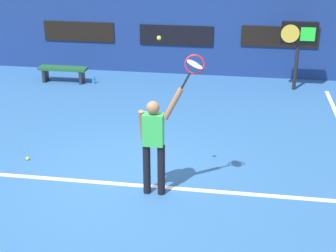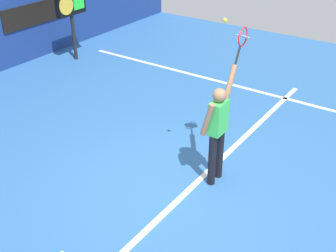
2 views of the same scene
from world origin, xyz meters
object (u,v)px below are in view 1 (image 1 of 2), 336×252
tennis_racket (194,66)px  water_bottle (93,80)px  scoreboard_clock (299,37)px  court_bench (63,71)px  tennis_player (154,140)px  tennis_ball (159,38)px  spare_ball (28,159)px

tennis_racket → water_bottle: (-3.46, 5.73, -2.18)m
scoreboard_clock → court_bench: bearing=-176.9°
tennis_player → tennis_ball: 1.70m
tennis_ball → water_bottle: tennis_ball is taller
tennis_player → spare_ball: (-2.69, 0.84, -0.98)m
court_bench → spare_ball: bearing=-78.2°
tennis_racket → court_bench: (-4.35, 5.73, -1.96)m
tennis_ball → water_bottle: bearing=117.1°
tennis_player → tennis_ball: bearing=22.0°
tennis_ball → spare_ball: tennis_ball is taller
scoreboard_clock → spare_ball: scoreboard_clock is taller
tennis_player → water_bottle: tennis_player is taller
tennis_ball → spare_ball: (-2.78, 0.81, -2.67)m
court_bench → spare_ball: size_ratio=20.59×
spare_ball → tennis_ball: bearing=-16.2°
water_bottle → tennis_ball: bearing=-62.9°
tennis_player → court_bench: size_ratio=1.39×
spare_ball → tennis_racket: bearing=-14.3°
water_bottle → spare_ball: size_ratio=3.53×
tennis_ball → tennis_player: bearing=-158.0°
water_bottle → court_bench: bearing=180.0°
tennis_ball → water_bottle: size_ratio=0.28×
scoreboard_clock → court_bench: 6.64m
court_bench → tennis_ball: bearing=-56.2°
tennis_racket → scoreboard_clock: size_ratio=0.33×
tennis_player → scoreboard_clock: 6.72m
scoreboard_clock → spare_ball: 7.74m
tennis_ball → scoreboard_clock: size_ratio=0.04×
scoreboard_clock → spare_ball: bearing=-136.4°
tennis_racket → tennis_ball: bearing=175.7°
tennis_racket → spare_ball: size_ratio=9.06×
tennis_racket → court_bench: 7.46m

